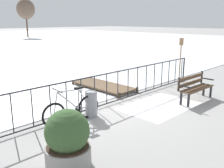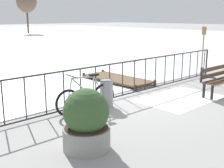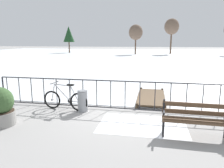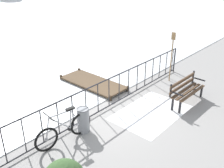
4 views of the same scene
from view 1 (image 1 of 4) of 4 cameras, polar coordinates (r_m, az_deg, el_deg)
name	(u,v)px [view 1 (image 1 of 4)]	position (r m, az deg, el deg)	size (l,w,h in m)	color
ground_plane	(112,104)	(8.27, 0.09, -4.56)	(160.00, 160.00, 0.00)	gray
snow_patch	(159,106)	(8.23, 10.67, -4.87)	(2.51, 1.67, 0.01)	white
railing_fence	(112,88)	(8.10, 0.09, -0.81)	(9.06, 0.06, 1.07)	#232328
bicycle_near_railing	(72,109)	(6.80, -9.01, -5.67)	(1.71, 0.52, 0.97)	black
park_bench	(195,86)	(8.96, 18.16, -0.38)	(1.61, 0.52, 0.89)	brown
planter_with_shrub	(68,140)	(4.79, -10.00, -12.38)	(0.85, 0.85, 1.12)	gray
trash_bin	(91,104)	(7.16, -4.71, -4.47)	(0.35, 0.35, 0.73)	gray
oar_upright	(180,59)	(10.53, 15.17, 5.41)	(0.04, 0.16, 1.98)	#937047
wooden_dock	(103,85)	(10.13, -2.01, -0.32)	(1.10, 2.80, 0.20)	brown
tree_far_west	(26,9)	(43.18, -18.91, 15.70)	(2.78, 2.78, 5.89)	brown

